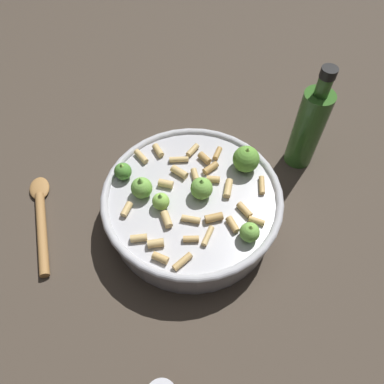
{
  "coord_description": "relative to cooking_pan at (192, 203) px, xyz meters",
  "views": [
    {
      "loc": [
        0.17,
        -0.28,
        0.56
      ],
      "look_at": [
        0.0,
        0.0,
        0.08
      ],
      "focal_mm": 34.06,
      "sensor_mm": 36.0,
      "label": 1
    }
  ],
  "objects": [
    {
      "name": "ground_plane",
      "position": [
        -0.0,
        -0.0,
        -0.04
      ],
      "size": [
        2.4,
        2.4,
        0.0
      ],
      "primitive_type": "plane",
      "color": "#42382D"
    },
    {
      "name": "cooking_pan",
      "position": [
        0.0,
        0.0,
        0.0
      ],
      "size": [
        0.3,
        0.3,
        0.12
      ],
      "color": "#B7B7BC",
      "rests_on": "ground"
    },
    {
      "name": "olive_oil_bottle",
      "position": [
        0.11,
        0.22,
        0.05
      ],
      "size": [
        0.05,
        0.05,
        0.21
      ],
      "color": "#336023",
      "rests_on": "ground"
    },
    {
      "name": "wooden_spoon",
      "position": [
        -0.23,
        -0.14,
        -0.03
      ],
      "size": [
        0.17,
        0.16,
        0.02
      ],
      "color": "#9E703D",
      "rests_on": "ground"
    }
  ]
}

